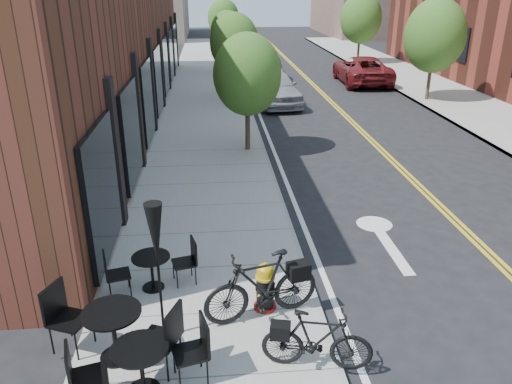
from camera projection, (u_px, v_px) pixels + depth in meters
name	position (u px, v px, depth m)	size (l,w,h in m)	color
ground	(321.00, 312.00, 8.72)	(120.00, 120.00, 0.00)	black
sidewalk_near	(206.00, 143.00, 17.71)	(4.00, 70.00, 0.12)	#9E9B93
building_near	(89.00, 32.00, 19.66)	(5.00, 28.00, 7.00)	#412315
tree_near_a	(247.00, 75.00, 15.92)	(2.20, 2.20, 3.81)	#382B1E
tree_near_b	(234.00, 43.00, 23.22)	(2.30, 2.30, 3.98)	#382B1E
tree_near_c	(228.00, 32.00, 30.63)	(2.10, 2.10, 3.67)	#382B1E
tree_near_d	(224.00, 18.00, 37.87)	(2.40, 2.40, 4.11)	#382B1E
tree_far_b	(435.00, 36.00, 22.94)	(2.80, 2.80, 4.62)	#382B1E
tree_far_c	(361.00, 18.00, 33.95)	(2.80, 2.80, 4.62)	#382B1E
fire_hydrant	(265.00, 287.00, 8.50)	(0.41, 0.41, 0.89)	maroon
bicycle_left	(262.00, 286.00, 8.20)	(0.57, 2.00, 1.20)	black
bicycle_right	(317.00, 340.00, 7.14)	(0.45, 1.61, 0.97)	black
bistro_set_a	(141.00, 363.00, 6.70)	(1.85, 0.95, 0.97)	black
bistro_set_b	(113.00, 328.00, 7.30)	(2.04, 1.24, 1.08)	black
bistro_set_c	(152.00, 267.00, 9.05)	(1.65, 0.85, 0.87)	black
patio_umbrella	(156.00, 244.00, 7.30)	(0.38, 0.38, 2.33)	black
parked_car_a	(273.00, 87.00, 23.30)	(1.91, 4.76, 1.62)	#9B9DA3
parked_car_b	(268.00, 69.00, 29.01)	(1.36, 3.89, 1.28)	black
parked_car_c	(260.00, 57.00, 33.52)	(1.84, 4.51, 1.31)	#A1A1A6
parked_car_far	(362.00, 70.00, 28.15)	(2.53, 5.48, 1.52)	maroon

